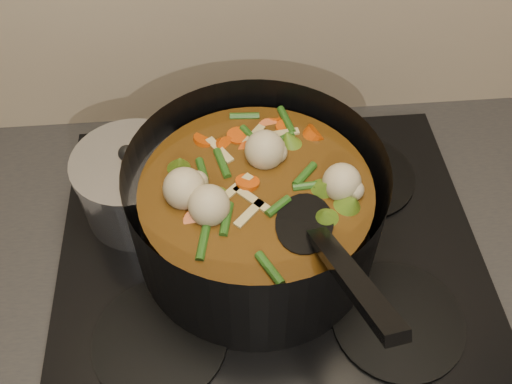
{
  "coord_description": "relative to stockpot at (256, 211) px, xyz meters",
  "views": [
    {
      "loc": [
        -0.06,
        1.46,
        1.64
      ],
      "look_at": [
        -0.02,
        1.94,
        1.05
      ],
      "focal_mm": 40.0,
      "sensor_mm": 36.0,
      "label": 1
    }
  ],
  "objects": [
    {
      "name": "saucepan",
      "position": [
        -0.18,
        0.08,
        -0.02
      ],
      "size": [
        0.17,
        0.17,
        0.14
      ],
      "rotation": [
        0.0,
        0.0,
        -0.05
      ],
      "color": "silver",
      "rests_on": "stovetop"
    },
    {
      "name": "stockpot",
      "position": [
        0.0,
        0.0,
        0.0
      ],
      "size": [
        0.35,
        0.46,
        0.25
      ],
      "rotation": [
        0.0,
        0.0,
        -0.03
      ],
      "color": "black",
      "rests_on": "stovetop"
    },
    {
      "name": "counter",
      "position": [
        0.02,
        -0.01,
        -0.55
      ],
      "size": [
        2.64,
        0.64,
        0.91
      ],
      "color": "brown",
      "rests_on": "ground"
    },
    {
      "name": "stovetop",
      "position": [
        0.02,
        -0.01,
        -0.09
      ],
      "size": [
        0.62,
        0.54,
        0.03
      ],
      "color": "black",
      "rests_on": "counter"
    }
  ]
}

